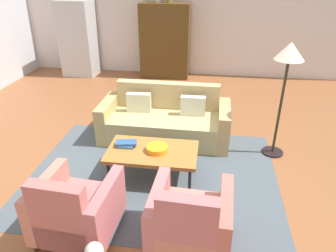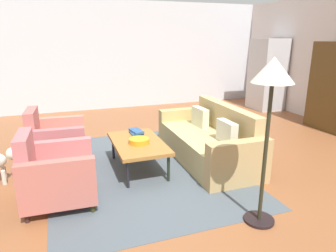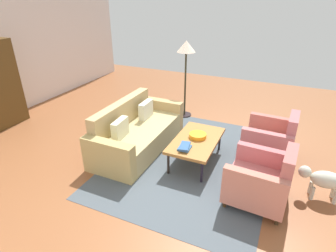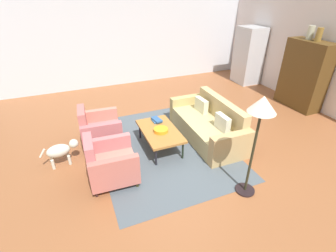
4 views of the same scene
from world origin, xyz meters
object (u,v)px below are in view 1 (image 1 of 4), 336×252
(coffee_table, at_px, (152,153))
(fruit_bowl, at_px, (157,148))
(armchair_left, at_px, (75,211))
(refrigerator, at_px, (78,38))
(couch, at_px, (166,120))
(book_stack, at_px, (126,144))
(floor_lamp, at_px, (288,62))
(armchair_right, at_px, (190,223))
(cabinet, at_px, (165,41))

(coffee_table, bearing_deg, fruit_bowl, -0.00)
(armchair_left, height_order, refrigerator, refrigerator)
(couch, relative_size, book_stack, 7.06)
(floor_lamp, bearing_deg, coffee_table, -153.27)
(armchair_right, relative_size, cabinet, 0.49)
(book_stack, bearing_deg, armchair_left, -100.64)
(cabinet, bearing_deg, fruit_bowl, -82.71)
(coffee_table, xyz_separation_m, armchair_right, (0.60, -1.17, -0.05))
(book_stack, distance_m, cabinet, 4.29)
(armchair_right, distance_m, cabinet, 5.64)
(armchair_left, height_order, floor_lamp, floor_lamp)
(fruit_bowl, height_order, cabinet, cabinet)
(coffee_table, distance_m, cabinet, 4.40)
(coffee_table, relative_size, armchair_left, 1.36)
(coffee_table, xyz_separation_m, refrigerator, (-2.70, 4.23, 0.53))
(armchair_right, distance_m, book_stack, 1.57)
(couch, xyz_separation_m, floor_lamp, (1.73, -0.31, 1.16))
(armchair_right, height_order, floor_lamp, floor_lamp)
(couch, distance_m, book_stack, 1.19)
(armchair_right, relative_size, refrigerator, 0.48)
(coffee_table, distance_m, book_stack, 0.38)
(armchair_right, height_order, book_stack, armchair_right)
(armchair_left, distance_m, book_stack, 1.26)
(book_stack, xyz_separation_m, cabinet, (-0.12, 4.27, 0.44))
(cabinet, relative_size, refrigerator, 0.97)
(coffee_table, height_order, armchair_left, armchair_left)
(couch, bearing_deg, coffee_table, 90.44)
(refrigerator, bearing_deg, coffee_table, -57.51)
(fruit_bowl, relative_size, cabinet, 0.16)
(coffee_table, distance_m, fruit_bowl, 0.10)
(coffee_table, height_order, floor_lamp, floor_lamp)
(armchair_right, distance_m, floor_lamp, 2.58)
(couch, bearing_deg, armchair_right, 104.69)
(couch, distance_m, armchair_left, 2.43)
(coffee_table, distance_m, armchair_left, 1.31)
(book_stack, relative_size, cabinet, 0.17)
(armchair_right, distance_m, refrigerator, 6.35)
(armchair_right, bearing_deg, coffee_table, 119.65)
(cabinet, relative_size, floor_lamp, 1.05)
(armchair_left, bearing_deg, armchair_right, 3.62)
(cabinet, bearing_deg, couch, -81.19)
(coffee_table, bearing_deg, refrigerator, 122.49)
(refrigerator, xyz_separation_m, floor_lamp, (4.43, -3.36, 0.52))
(couch, relative_size, coffee_table, 1.76)
(floor_lamp, bearing_deg, couch, 169.79)
(armchair_right, xyz_separation_m, refrigerator, (-3.29, 5.40, 0.58))
(book_stack, height_order, cabinet, cabinet)
(armchair_left, distance_m, refrigerator, 5.82)
(refrigerator, height_order, floor_lamp, refrigerator)
(couch, height_order, fruit_bowl, couch)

